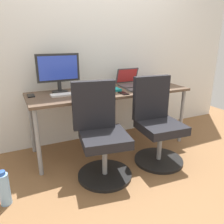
% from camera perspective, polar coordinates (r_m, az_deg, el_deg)
% --- Properties ---
extents(ground_plane, '(5.28, 5.28, 0.00)m').
position_cam_1_polar(ground_plane, '(2.89, -0.43, -8.70)').
color(ground_plane, brown).
extents(back_wall, '(4.40, 0.04, 2.60)m').
position_cam_1_polar(back_wall, '(2.94, -3.98, 18.01)').
color(back_wall, white).
rests_on(back_wall, ground).
extents(desk, '(1.91, 0.64, 0.73)m').
position_cam_1_polar(desk, '(2.66, -0.47, 4.28)').
color(desk, brown).
rests_on(desk, ground).
extents(office_chair_left, '(0.54, 0.54, 0.94)m').
position_cam_1_polar(office_chair_left, '(2.16, -2.89, -6.06)').
color(office_chair_left, black).
rests_on(office_chair_left, ground).
extents(office_chair_right, '(0.54, 0.54, 0.94)m').
position_cam_1_polar(office_chair_right, '(2.47, 11.54, -3.19)').
color(office_chair_right, black).
rests_on(office_chair_right, ground).
extents(water_bottle_on_floor, '(0.09, 0.09, 0.31)m').
position_cam_1_polar(water_bottle_on_floor, '(2.11, -26.10, -17.36)').
color(water_bottle_on_floor, '#8CBFF2').
rests_on(water_bottle_on_floor, ground).
extents(desktop_monitor, '(0.48, 0.18, 0.43)m').
position_cam_1_polar(desktop_monitor, '(2.59, -13.70, 10.45)').
color(desktop_monitor, '#262626').
rests_on(desktop_monitor, desk).
extents(open_laptop, '(0.31, 0.29, 0.22)m').
position_cam_1_polar(open_laptop, '(2.93, 4.68, 7.87)').
color(open_laptop, '#4C4C51').
rests_on(open_laptop, desk).
extents(keyboard_by_monitor, '(0.34, 0.12, 0.02)m').
position_cam_1_polar(keyboard_by_monitor, '(2.47, -11.67, 4.54)').
color(keyboard_by_monitor, silver).
rests_on(keyboard_by_monitor, desk).
extents(keyboard_by_laptop, '(0.34, 0.12, 0.02)m').
position_cam_1_polar(keyboard_by_laptop, '(2.70, 7.49, 5.90)').
color(keyboard_by_laptop, '#515156').
rests_on(keyboard_by_laptop, desk).
extents(mouse_by_monitor, '(0.06, 0.10, 0.03)m').
position_cam_1_polar(mouse_by_monitor, '(2.44, -0.34, 4.92)').
color(mouse_by_monitor, '#2D2D2D').
rests_on(mouse_by_monitor, desk).
extents(mouse_by_laptop, '(0.06, 0.10, 0.03)m').
position_cam_1_polar(mouse_by_laptop, '(2.98, 13.87, 6.86)').
color(mouse_by_laptop, '#515156').
rests_on(mouse_by_laptop, desk).
extents(coffee_mug, '(0.08, 0.08, 0.09)m').
position_cam_1_polar(coffee_mug, '(3.15, 10.27, 8.24)').
color(coffee_mug, purple).
rests_on(coffee_mug, desk).
extents(pen_cup, '(0.07, 0.07, 0.10)m').
position_cam_1_polar(pen_cup, '(2.58, -4.98, 6.42)').
color(pen_cup, slate).
rests_on(pen_cup, desk).
extents(phone_near_monitor, '(0.07, 0.14, 0.01)m').
position_cam_1_polar(phone_near_monitor, '(2.53, -20.23, 3.98)').
color(phone_near_monitor, black).
rests_on(phone_near_monitor, desk).
extents(phone_near_laptop, '(0.07, 0.14, 0.01)m').
position_cam_1_polar(phone_near_laptop, '(2.48, 3.01, 4.86)').
color(phone_near_laptop, black).
rests_on(phone_near_laptop, desk).
extents(notebook, '(0.21, 0.15, 0.03)m').
position_cam_1_polar(notebook, '(2.62, -0.26, 5.76)').
color(notebook, teal).
rests_on(notebook, desk).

